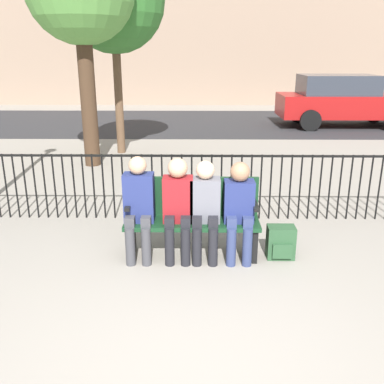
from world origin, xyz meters
name	(u,v)px	position (x,y,z in m)	size (l,w,h in m)	color
ground_plane	(189,369)	(0.00, 0.00, 0.00)	(80.00, 80.00, 0.00)	gray
park_bench	(192,215)	(0.00, 1.98, 0.49)	(1.55, 0.45, 0.92)	#14381E
seated_person_0	(139,203)	(-0.60, 1.85, 0.68)	(0.34, 0.39, 1.21)	#3D3D42
seated_person_1	(178,204)	(-0.16, 1.85, 0.68)	(0.34, 0.39, 1.20)	black
seated_person_2	(205,206)	(0.15, 1.85, 0.66)	(0.34, 0.39, 1.17)	black
seated_person_3	(239,206)	(0.53, 1.85, 0.66)	(0.34, 0.39, 1.16)	navy
backpack	(281,243)	(1.04, 1.88, 0.19)	(0.32, 0.24, 0.39)	#284C2D
fence_railing	(192,181)	(-0.02, 3.12, 0.56)	(9.01, 0.03, 0.95)	black
tree_0	(114,1)	(-1.77, 7.37, 3.35)	(2.23, 2.23, 4.48)	brown
street_surface	(196,122)	(0.00, 12.00, 0.00)	(24.00, 6.00, 0.01)	#2B2B2D
parked_car_0	(343,100)	(4.70, 11.25, 0.84)	(4.20, 1.94, 1.62)	maroon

